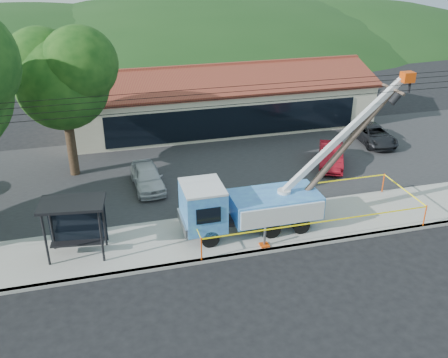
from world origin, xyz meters
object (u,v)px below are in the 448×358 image
leaning_pole (346,145)px  car_red (330,167)px  bus_shelter (74,215)px  car_dark (372,144)px  utility_truck (248,204)px  car_silver (148,189)px

leaning_pole → car_red: size_ratio=1.80×
leaning_pole → bus_shelter: (-12.85, 0.06, -1.96)m
car_dark → utility_truck: bearing=-138.9°
car_silver → utility_truck: bearing=-58.1°
bus_shelter → car_dark: size_ratio=0.68×
bus_shelter → leaning_pole: bearing=7.6°
utility_truck → leaning_pole: (4.90, 0.03, 2.50)m
car_red → car_dark: bearing=56.0°
car_silver → bus_shelter: bearing=-126.2°
utility_truck → leaning_pole: 5.50m
car_silver → car_red: 11.47m
car_red → leaning_pole: bearing=-87.5°
leaning_pole → car_red: bearing=67.7°
utility_truck → car_silver: size_ratio=2.79×
leaning_pole → bus_shelter: 13.00m
leaning_pole → car_dark: 12.03m
utility_truck → car_silver: bearing=124.7°
car_dark → car_red: bearing=-144.1°
leaning_pole → car_dark: size_ratio=1.67×
bus_shelter → car_dark: bus_shelter is taller
bus_shelter → car_silver: (3.85, 5.84, -2.11)m
utility_truck → car_red: 9.65m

